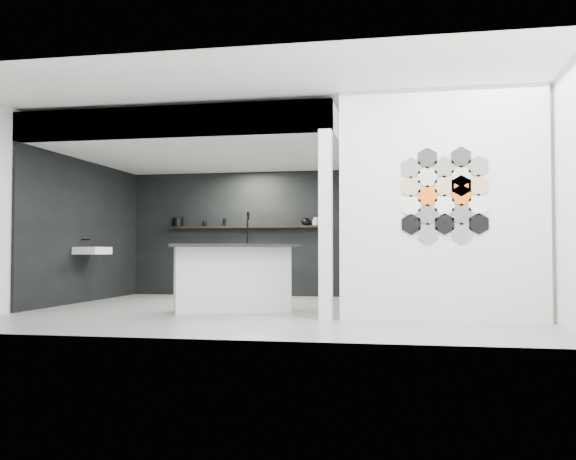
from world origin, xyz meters
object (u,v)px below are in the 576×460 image
Objects in this scene: glass_vase at (316,221)px; kettle at (306,222)px; kitchen_island at (232,277)px; utensil_cup at (204,224)px; partition_panel at (442,205)px; wall_basin at (93,251)px; bottle_dark at (224,222)px; stockpot at (178,222)px; glass_bowl at (316,223)px.

kettle is at bearing 180.00° from glass_vase.
kitchen_island is 12.98× the size of glass_vase.
partition_panel is at bearing -42.36° from utensil_cup.
utensil_cup is (-4.24, 3.87, -0.03)m from partition_panel.
wall_basin is 4.01m from glass_vase.
glass_vase is 1.77m from bottle_dark.
utensil_cup is at bearing 167.19° from kettle.
wall_basin is 2.90× the size of stockpot.
kettle is 1.16× the size of glass_bowl.
stockpot reaches higher than bottle_dark.
wall_basin is 4.18× the size of glass_bowl.
bottle_dark reaches higher than wall_basin.
kitchen_island is (2.65, -1.06, -0.37)m from wall_basin.
stockpot is 2.70m from glass_bowl.
glass_vase reaches higher than utensil_cup.
kitchen_island reaches higher than wall_basin.
glass_vase is 1.03× the size of bottle_dark.
kitchen_island is 3.54m from utensil_cup.
bottle_dark reaches higher than utensil_cup.
partition_panel is 4.67× the size of wall_basin.
kettle is 1.11× the size of glass_vase.
partition_panel reaches higher than utensil_cup.
bottle_dark is 1.50× the size of utensil_cup.
partition_panel reaches higher than glass_bowl.
stockpot is 2.13× the size of utensil_cup.
partition_panel is 28.83× the size of utensil_cup.
wall_basin is 0.31× the size of kitchen_island.
glass_vase is 1.54× the size of utensil_cup.
partition_panel reaches higher than glass_vase.
kitchen_island reaches higher than glass_bowl.
kitchen_island is at bearing 165.19° from partition_panel.
partition_panel is 4.39m from glass_bowl.
glass_bowl is at bearing 0.00° from utensil_cup.
bottle_dark is at bearing 134.84° from partition_panel.
glass_bowl is 2.16m from utensil_cup.
utensil_cup is at bearing 90.89° from kitchen_island.
bottle_dark is at bearing 0.00° from stockpot.
kitchen_island is 3.33m from glass_vase.
partition_panel is 4.39m from glass_vase.
kettle is (0.54, 3.12, 0.91)m from kitchen_island.
bottle_dark is at bearing 84.61° from kitchen_island.
kitchen_island is at bearing -21.72° from wall_basin.
stockpot reaches higher than glass_bowl.
glass_bowl is at bearing 118.23° from partition_panel.
partition_panel is 18.73× the size of glass_vase.
wall_basin is at bearing 134.61° from kitchen_island.
wall_basin is 4.01× the size of glass_vase.
kettle is 0.20m from glass_bowl.
stockpot is at bearing 180.00° from glass_bowl.
wall_basin is at bearing -108.48° from stockpot.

